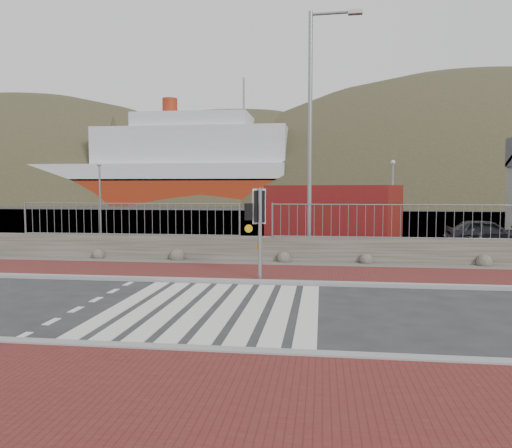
# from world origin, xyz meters

# --- Properties ---
(ground) EXTENTS (220.00, 220.00, 0.00)m
(ground) POSITION_xyz_m (0.00, 0.00, 0.00)
(ground) COLOR #28282B
(ground) RESTS_ON ground
(sidewalk_near) EXTENTS (40.00, 4.00, 0.08)m
(sidewalk_near) POSITION_xyz_m (0.00, -5.00, 0.04)
(sidewalk_near) COLOR maroon
(sidewalk_near) RESTS_ON ground
(sidewalk_far) EXTENTS (40.00, 3.00, 0.08)m
(sidewalk_far) POSITION_xyz_m (0.00, 4.50, 0.04)
(sidewalk_far) COLOR maroon
(sidewalk_far) RESTS_ON ground
(kerb_near) EXTENTS (40.00, 0.25, 0.12)m
(kerb_near) POSITION_xyz_m (0.00, -3.00, 0.05)
(kerb_near) COLOR gray
(kerb_near) RESTS_ON ground
(kerb_far) EXTENTS (40.00, 0.25, 0.12)m
(kerb_far) POSITION_xyz_m (0.00, 3.00, 0.05)
(kerb_far) COLOR gray
(kerb_far) RESTS_ON ground
(zebra_crossing) EXTENTS (4.62, 5.60, 0.01)m
(zebra_crossing) POSITION_xyz_m (-0.00, 0.00, 0.01)
(zebra_crossing) COLOR silver
(zebra_crossing) RESTS_ON ground
(gravel_strip) EXTENTS (40.00, 1.50, 0.06)m
(gravel_strip) POSITION_xyz_m (0.00, 6.50, 0.03)
(gravel_strip) COLOR #59544C
(gravel_strip) RESTS_ON ground
(stone_wall) EXTENTS (40.00, 0.60, 0.90)m
(stone_wall) POSITION_xyz_m (0.00, 7.30, 0.45)
(stone_wall) COLOR #4E4A40
(stone_wall) RESTS_ON ground
(railing) EXTENTS (18.07, 0.07, 1.22)m
(railing) POSITION_xyz_m (0.00, 7.15, 1.82)
(railing) COLOR gray
(railing) RESTS_ON stone_wall
(quay) EXTENTS (120.00, 40.00, 0.50)m
(quay) POSITION_xyz_m (0.00, 27.90, 0.00)
(quay) COLOR #4C4C4F
(quay) RESTS_ON ground
(water) EXTENTS (220.00, 50.00, 0.05)m
(water) POSITION_xyz_m (0.00, 62.90, 0.00)
(water) COLOR #3F4C54
(water) RESTS_ON ground
(ferry) EXTENTS (50.00, 16.00, 20.00)m
(ferry) POSITION_xyz_m (-24.65, 67.90, 5.36)
(ferry) COLOR maroon
(ferry) RESTS_ON ground
(hills_backdrop) EXTENTS (254.00, 90.00, 100.00)m
(hills_backdrop) POSITION_xyz_m (6.74, 87.90, -23.05)
(hills_backdrop) COLOR #353721
(hills_backdrop) RESTS_ON ground
(traffic_signal_far) EXTENTS (0.66, 0.40, 2.69)m
(traffic_signal_far) POSITION_xyz_m (0.59, 3.33, 1.94)
(traffic_signal_far) COLOR gray
(traffic_signal_far) RESTS_ON ground
(streetlight) EXTENTS (1.94, 0.30, 9.13)m
(streetlight) POSITION_xyz_m (2.06, 8.09, 5.14)
(streetlight) COLOR gray
(streetlight) RESTS_ON ground
(shipping_container) EXTENTS (7.34, 5.27, 2.82)m
(shipping_container) POSITION_xyz_m (2.91, 16.19, 1.41)
(shipping_container) COLOR maroon
(shipping_container) RESTS_ON ground
(car_a) EXTENTS (3.66, 1.49, 1.24)m
(car_a) POSITION_xyz_m (9.96, 13.61, 0.62)
(car_a) COLOR black
(car_a) RESTS_ON ground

